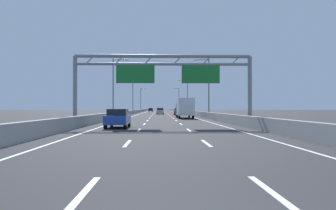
{
  "coord_description": "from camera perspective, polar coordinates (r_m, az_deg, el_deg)",
  "views": [
    {
      "loc": [
        -0.37,
        -2.95,
        1.64
      ],
      "look_at": [
        1.25,
        57.22,
        2.08
      ],
      "focal_mm": 36.32,
      "sensor_mm": 36.0,
      "label": 1
    }
  ],
  "objects": [
    {
      "name": "ground_plane",
      "position": [
        102.96,
        -1.33,
        -1.34
      ],
      "size": [
        260.0,
        260.0,
        0.0
      ],
      "primitive_type": "plane",
      "color": "#2D2D30"
    },
    {
      "name": "lane_dash_left_0",
      "position": [
        6.81,
        -14.09,
        -14.27
      ],
      "size": [
        0.16,
        3.0,
        0.01
      ],
      "primitive_type": "cube",
      "color": "white",
      "rests_on": "ground_plane"
    },
    {
      "name": "lane_dash_left_1",
      "position": [
        15.6,
        -6.84,
        -6.42
      ],
      "size": [
        0.16,
        3.0,
        0.01
      ],
      "primitive_type": "cube",
      "color": "white",
      "rests_on": "ground_plane"
    },
    {
      "name": "lane_dash_left_2",
      "position": [
        24.55,
        -4.9,
        -4.23
      ],
      "size": [
        0.16,
        3.0,
        0.01
      ],
      "primitive_type": "cube",
      "color": "white",
      "rests_on": "ground_plane"
    },
    {
      "name": "lane_dash_left_3",
      "position": [
        33.52,
        -3.99,
        -3.21
      ],
      "size": [
        0.16,
        3.0,
        0.01
      ],
      "primitive_type": "cube",
      "color": "white",
      "rests_on": "ground_plane"
    },
    {
      "name": "lane_dash_left_4",
      "position": [
        42.51,
        -3.47,
        -2.62
      ],
      "size": [
        0.16,
        3.0,
        0.01
      ],
      "primitive_type": "cube",
      "color": "white",
      "rests_on": "ground_plane"
    },
    {
      "name": "lane_dash_left_5",
      "position": [
        51.5,
        -3.14,
        -2.24
      ],
      "size": [
        0.16,
        3.0,
        0.01
      ],
      "primitive_type": "cube",
      "color": "white",
      "rests_on": "ground_plane"
    },
    {
      "name": "lane_dash_left_6",
      "position": [
        60.49,
        -2.9,
        -1.97
      ],
      "size": [
        0.16,
        3.0,
        0.01
      ],
      "primitive_type": "cube",
      "color": "white",
      "rests_on": "ground_plane"
    },
    {
      "name": "lane_dash_left_7",
      "position": [
        69.48,
        -2.72,
        -1.77
      ],
      "size": [
        0.16,
        3.0,
        0.01
      ],
      "primitive_type": "cube",
      "color": "white",
      "rests_on": "ground_plane"
    },
    {
      "name": "lane_dash_left_8",
      "position": [
        78.48,
        -2.59,
        -1.62
      ],
      "size": [
        0.16,
        3.0,
        0.01
      ],
      "primitive_type": "cube",
      "color": "white",
      "rests_on": "ground_plane"
    },
    {
      "name": "lane_dash_left_9",
      "position": [
        87.48,
        -2.48,
        -1.49
      ],
      "size": [
        0.16,
        3.0,
        0.01
      ],
      "primitive_type": "cube",
      "color": "white",
      "rests_on": "ground_plane"
    },
    {
      "name": "lane_dash_left_10",
      "position": [
        96.47,
        -2.39,
        -1.39
      ],
      "size": [
        0.16,
        3.0,
        0.01
      ],
      "primitive_type": "cube",
      "color": "white",
      "rests_on": "ground_plane"
    },
    {
      "name": "lane_dash_left_11",
      "position": [
        105.47,
        -2.32,
        -1.31
      ],
      "size": [
        0.16,
        3.0,
        0.01
      ],
      "primitive_type": "cube",
      "color": "white",
      "rests_on": "ground_plane"
    },
    {
      "name": "lane_dash_left_12",
      "position": [
        114.47,
        -2.26,
        -1.24
      ],
      "size": [
        0.16,
        3.0,
        0.01
      ],
      "primitive_type": "cube",
      "color": "white",
      "rests_on": "ground_plane"
    },
    {
      "name": "lane_dash_left_13",
      "position": [
        123.47,
        -2.2,
        -1.18
      ],
      "size": [
        0.16,
        3.0,
        0.01
      ],
      "primitive_type": "cube",
      "color": "white",
      "rests_on": "ground_plane"
    },
    {
      "name": "lane_dash_left_14",
      "position": [
        132.47,
        -2.16,
        -1.13
      ],
      "size": [
        0.16,
        3.0,
        0.01
      ],
      "primitive_type": "cube",
      "color": "white",
      "rests_on": "ground_plane"
    },
    {
      "name": "lane_dash_left_15",
      "position": [
        141.47,
        -2.12,
        -1.09
      ],
      "size": [
        0.16,
        3.0,
        0.01
      ],
      "primitive_type": "cube",
      "color": "white",
      "rests_on": "ground_plane"
    },
    {
      "name": "lane_dash_left_16",
      "position": [
        150.47,
        -2.08,
        -1.05
      ],
      "size": [
        0.16,
        3.0,
        0.01
      ],
      "primitive_type": "cube",
      "color": "white",
      "rests_on": "ground_plane"
    },
    {
      "name": "lane_dash_left_17",
      "position": [
        159.46,
        -2.05,
        -1.01
      ],
      "size": [
        0.16,
        3.0,
        0.01
      ],
      "primitive_type": "cube",
      "color": "white",
      "rests_on": "ground_plane"
    },
    {
      "name": "lane_dash_right_0",
      "position": [
        7.0,
        17.06,
        -13.88
      ],
      "size": [
        0.16,
        3.0,
        0.01
      ],
      "primitive_type": "cube",
      "color": "white",
      "rests_on": "ground_plane"
    },
    {
      "name": "lane_dash_right_1",
      "position": [
        15.69,
        6.45,
        -6.39
      ],
      "size": [
        0.16,
        3.0,
        0.01
      ],
      "primitive_type": "cube",
      "color": "white",
      "rests_on": "ground_plane"
    },
    {
      "name": "lane_dash_right_2",
      "position": [
        24.6,
        3.53,
        -4.22
      ],
      "size": [
        0.16,
        3.0,
        0.01
      ],
      "primitive_type": "cube",
      "color": "white",
      "rests_on": "ground_plane"
    },
    {
      "name": "lane_dash_right_3",
      "position": [
        33.56,
        2.17,
        -3.21
      ],
      "size": [
        0.16,
        3.0,
        0.01
      ],
      "primitive_type": "cube",
      "color": "white",
      "rests_on": "ground_plane"
    },
    {
      "name": "lane_dash_right_4",
      "position": [
        42.54,
        1.38,
        -2.62
      ],
      "size": [
        0.16,
        3.0,
        0.01
      ],
      "primitive_type": "cube",
      "color": "white",
      "rests_on": "ground_plane"
    },
    {
      "name": "lane_dash_right_5",
      "position": [
        51.52,
        0.87,
        -2.24
      ],
      "size": [
        0.16,
        3.0,
        0.01
      ],
      "primitive_type": "cube",
      "color": "white",
      "rests_on": "ground_plane"
    },
    {
      "name": "lane_dash_right_6",
      "position": [
        60.51,
        0.51,
        -1.97
      ],
      "size": [
        0.16,
        3.0,
        0.01
      ],
      "primitive_type": "cube",
      "color": "white",
      "rests_on": "ground_plane"
    },
    {
      "name": "lane_dash_right_7",
      "position": [
        69.5,
        0.25,
        -1.77
      ],
      "size": [
        0.16,
        3.0,
        0.01
      ],
      "primitive_type": "cube",
      "color": "white",
      "rests_on": "ground_plane"
    },
    {
      "name": "lane_dash_right_8",
      "position": [
        78.5,
        0.04,
        -1.62
      ],
      "size": [
        0.16,
        3.0,
        0.01
      ],
      "primitive_type": "cube",
      "color": "white",
      "rests_on": "ground_plane"
    },
    {
      "name": "lane_dash_right_9",
      "position": [
        87.49,
        -0.12,
        -1.49
      ],
      "size": [
        0.16,
        3.0,
        0.01
      ],
      "primitive_type": "cube",
      "color": "white",
      "rests_on": "ground_plane"
    },
    {
      "name": "lane_dash_right_10",
      "position": [
        96.49,
        -0.25,
        -1.4
      ],
      "size": [
        0.16,
        3.0,
        0.01
      ],
      "primitive_type": "cube",
      "color": "white",
      "rests_on": "ground_plane"
    },
    {
      "name": "lane_dash_right_11",
      "position": [
        105.48,
        -0.36,
        -1.31
      ],
      "size": [
        0.16,
        3.0,
        0.01
      ],
      "primitive_type": "cube",
      "color": "white",
      "rests_on": "ground_plane"
    },
    {
      "name": "lane_dash_right_12",
      "position": [
        114.48,
        -0.45,
        -1.24
      ],
      "size": [
        0.16,
        3.0,
        0.01
      ],
      "primitive_type": "cube",
      "color": "white",
      "rests_on": "ground_plane"
    },
    {
      "name": "lane_dash_right_13",
      "position": [
        123.48,
        -0.53,
        -1.18
      ],
      "size": [
        0.16,
        3.0,
        0.01
      ],
      "primitive_type": "cube",
      "color": "white",
      "rests_on": "ground_plane"
    },
    {
      "name": "lane_dash_right_14",
      "position": [
        132.48,
        -0.6,
        -1.13
      ],
      "size": [
        0.16,
        3.0,
        0.01
      ],
      "primitive_type": "cube",
      "color": "white",
      "rests_on": "ground_plane"
    },
    {
      "name": "lane_dash_right_15",
      "position": [
        141.48,
        -0.66,
        -1.09
      ],
      "size": [
        0.16,
        3.0,
        0.01
      ],
      "primitive_type": "cube",
      "color": "white",
      "rests_on": "ground_plane"
    },
    {
      "name": "lane_dash_right_16",
      "position": [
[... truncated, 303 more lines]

